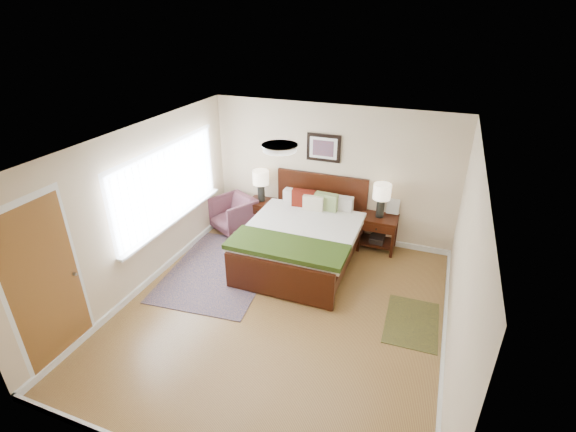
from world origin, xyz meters
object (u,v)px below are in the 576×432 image
(nightstand_right, at_px, (378,229))
(rug_persian, at_px, (220,270))
(nightstand_left, at_px, (261,207))
(bed, at_px, (303,233))
(lamp_right, at_px, (382,195))
(lamp_left, at_px, (261,181))
(armchair, at_px, (233,214))

(nightstand_right, height_order, rug_persian, nightstand_right)
(rug_persian, bearing_deg, nightstand_left, 82.96)
(bed, xyz_separation_m, lamp_right, (1.13, 0.88, 0.51))
(lamp_left, bearing_deg, bed, -37.35)
(lamp_right, xyz_separation_m, rug_persian, (-2.32, -1.65, -1.06))
(bed, height_order, nightstand_right, bed)
(lamp_left, relative_size, lamp_right, 1.00)
(nightstand_right, distance_m, lamp_right, 0.67)
(nightstand_right, xyz_separation_m, armchair, (-2.77, -0.26, -0.06))
(nightstand_left, relative_size, rug_persian, 0.26)
(nightstand_left, bearing_deg, lamp_left, 90.00)
(nightstand_left, xyz_separation_m, lamp_right, (2.28, 0.02, 0.60))
(nightstand_left, relative_size, armchair, 0.79)
(bed, height_order, armchair, bed)
(armchair, bearing_deg, lamp_right, 33.58)
(lamp_left, bearing_deg, armchair, -151.29)
(armchair, distance_m, rug_persian, 1.49)
(bed, distance_m, lamp_right, 1.52)
(nightstand_left, xyz_separation_m, armchair, (-0.49, -0.25, -0.13))
(nightstand_right, relative_size, rug_persian, 0.29)
(nightstand_left, distance_m, lamp_left, 0.54)
(lamp_left, relative_size, rug_persian, 0.27)
(lamp_right, height_order, rug_persian, lamp_right)
(lamp_right, xyz_separation_m, armchair, (-2.77, -0.27, -0.73))
(bed, relative_size, rug_persian, 1.00)
(nightstand_right, distance_m, lamp_left, 2.36)
(lamp_right, bearing_deg, lamp_left, 180.00)
(nightstand_right, bearing_deg, lamp_right, 90.00)
(lamp_right, bearing_deg, nightstand_right, -90.00)
(bed, bearing_deg, armchair, 159.70)
(bed, relative_size, lamp_right, 3.69)
(bed, xyz_separation_m, lamp_left, (-1.15, 0.88, 0.45))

